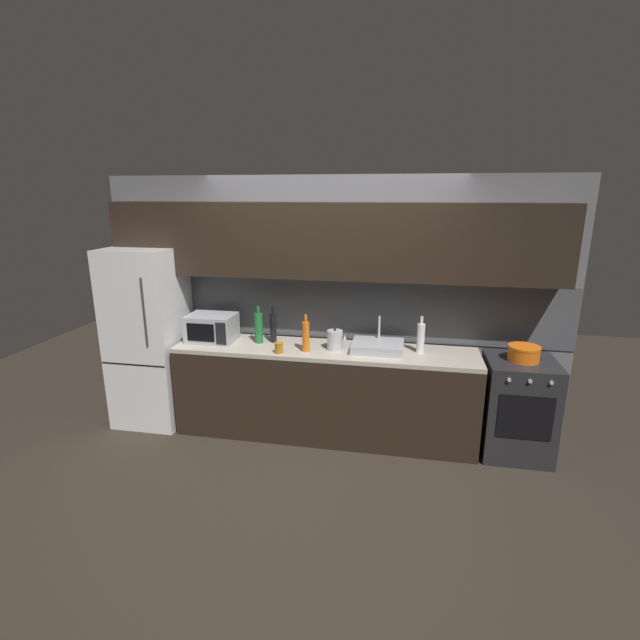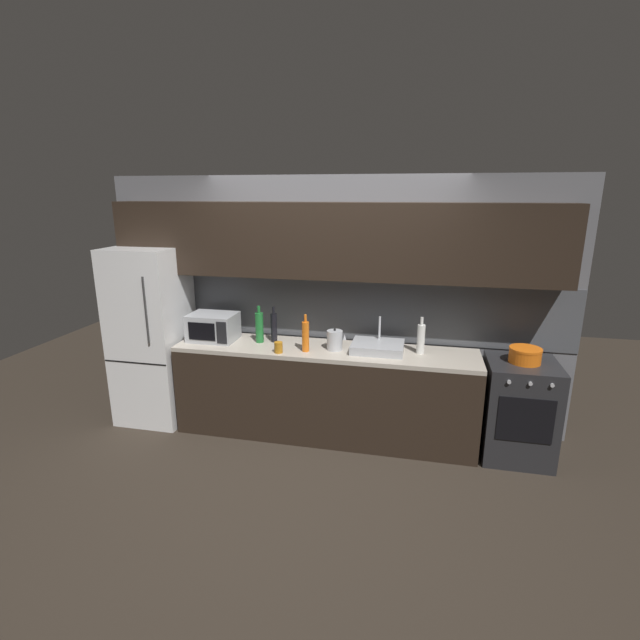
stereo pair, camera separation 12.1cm
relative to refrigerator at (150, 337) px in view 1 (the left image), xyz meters
name	(u,v)px [view 1 (the left image)]	position (x,y,z in m)	size (l,w,h in m)	color
ground_plane	(305,487)	(1.82, -0.90, -0.91)	(10.00, 10.00, 0.00)	#2D261E
back_wall	(330,276)	(1.82, 0.30, 0.64)	(4.63, 0.44, 2.50)	slate
counter_run	(324,392)	(1.82, 0.00, -0.46)	(2.89, 0.60, 0.90)	black
refrigerator	(150,337)	(0.00, 0.00, 0.00)	(0.68, 0.69, 1.82)	white
oven_range	(517,407)	(3.61, 0.00, -0.46)	(0.60, 0.62, 0.90)	#232326
microwave	(212,328)	(0.68, 0.02, 0.13)	(0.46, 0.35, 0.27)	#A8AAAF
sink_basin	(378,346)	(2.33, 0.03, 0.03)	(0.48, 0.38, 0.30)	#ADAFB5
kettle	(335,340)	(1.93, -0.02, 0.09)	(0.18, 0.15, 0.21)	#B7BABF
wine_bottle_dark	(273,328)	(1.29, 0.10, 0.14)	(0.06, 0.06, 0.36)	black
wine_bottle_green	(259,328)	(1.16, 0.05, 0.15)	(0.08, 0.08, 0.37)	#1E6B2D
wine_bottle_orange	(306,336)	(1.67, -0.12, 0.14)	(0.07, 0.07, 0.35)	orange
wine_bottle_white	(421,338)	(2.72, 0.05, 0.13)	(0.07, 0.07, 0.34)	silver
mug_amber	(279,348)	(1.43, -0.22, 0.04)	(0.08, 0.08, 0.10)	#B27019
cooking_pot	(524,353)	(3.61, 0.00, 0.06)	(0.27, 0.27, 0.13)	orange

